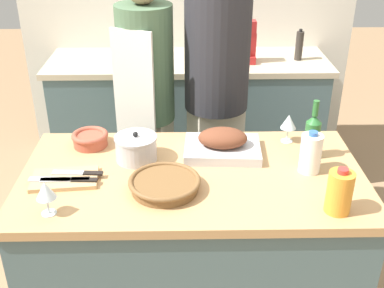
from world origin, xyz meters
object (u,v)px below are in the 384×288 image
(stand_mixer, at_px, (243,45))
(condiment_bottle_tall, at_px, (299,46))
(knife_bread, at_px, (67,180))
(stock_pot, at_px, (136,148))
(wine_glass_right, at_px, (46,191))
(condiment_bottle_extra, at_px, (131,55))
(wicker_basket, at_px, (165,184))
(wine_bottle_green, at_px, (312,135))
(milk_jug, at_px, (311,153))
(juice_jug, at_px, (340,192))
(condiment_bottle_short, at_px, (217,50))
(person_cook_guest, at_px, (216,85))
(wine_glass_left, at_px, (289,122))
(knife_paring, at_px, (79,173))
(roasting_pan, at_px, (222,144))
(person_cook_aproned, at_px, (147,98))
(mixing_bowl, at_px, (90,139))
(cutting_board, at_px, (65,179))
(knife_chef, at_px, (66,180))

(stand_mixer, bearing_deg, condiment_bottle_tall, 6.22)
(condiment_bottle_tall, bearing_deg, knife_bread, -129.86)
(stock_pot, distance_m, knife_bread, 0.34)
(wine_glass_right, bearing_deg, condiment_bottle_tall, 53.10)
(condiment_bottle_extra, bearing_deg, stock_pot, -83.91)
(wicker_basket, bearing_deg, wine_bottle_green, 22.13)
(milk_jug, distance_m, condiment_bottle_extra, 1.61)
(stand_mixer, bearing_deg, milk_jug, -84.60)
(stand_mixer, xyz_separation_m, condiment_bottle_tall, (0.40, 0.04, -0.02))
(juice_jug, height_order, condiment_bottle_tall, condiment_bottle_tall)
(condiment_bottle_short, relative_size, person_cook_guest, 0.08)
(wicker_basket, xyz_separation_m, wine_glass_left, (0.58, 0.42, 0.07))
(juice_jug, xyz_separation_m, condiment_bottle_tall, (0.23, 1.77, 0.04))
(knife_paring, bearing_deg, knife_bread, -129.33)
(roasting_pan, distance_m, person_cook_aproned, 0.75)
(wine_glass_left, bearing_deg, milk_jug, -81.56)
(juice_jug, bearing_deg, knife_bread, 168.83)
(mixing_bowl, height_order, knife_paring, mixing_bowl)
(wicker_basket, bearing_deg, wine_glass_left, 35.67)
(stock_pot, xyz_separation_m, stand_mixer, (0.63, 1.31, 0.09))
(stock_pot, bearing_deg, condiment_bottle_short, 71.79)
(wine_glass_left, xyz_separation_m, condiment_bottle_extra, (-0.85, 1.06, 0.01))
(cutting_board, bearing_deg, condiment_bottle_tall, 49.36)
(stock_pot, bearing_deg, condiment_bottle_extra, 96.09)
(milk_jug, relative_size, person_cook_aproned, 0.12)
(mixing_bowl, relative_size, person_cook_guest, 0.10)
(cutting_board, bearing_deg, condiment_bottle_extra, 83.50)
(mixing_bowl, height_order, condiment_bottle_short, condiment_bottle_short)
(mixing_bowl, height_order, knife_bread, mixing_bowl)
(cutting_board, xyz_separation_m, condiment_bottle_tall, (1.32, 1.53, 0.12))
(condiment_bottle_short, bearing_deg, roasting_pan, -92.66)
(stock_pot, distance_m, wine_glass_left, 0.74)
(wine_bottle_green, height_order, knife_paring, wine_bottle_green)
(juice_jug, xyz_separation_m, wine_glass_right, (-1.10, 0.00, 0.02))
(wine_bottle_green, distance_m, wine_glass_right, 1.17)
(juice_jug, relative_size, stand_mixer, 0.65)
(knife_bread, bearing_deg, juice_jug, -11.17)
(knife_bread, bearing_deg, cutting_board, 121.78)
(milk_jug, height_order, knife_bread, milk_jug)
(wine_glass_right, bearing_deg, wicker_basket, 19.61)
(roasting_pan, distance_m, wine_bottle_green, 0.41)
(roasting_pan, distance_m, stand_mixer, 1.29)
(knife_chef, bearing_deg, wine_bottle_green, 11.38)
(condiment_bottle_tall, height_order, condiment_bottle_extra, condiment_bottle_tall)
(person_cook_guest, bearing_deg, knife_paring, -148.38)
(knife_bread, relative_size, person_cook_aproned, 0.12)
(juice_jug, height_order, person_cook_guest, person_cook_guest)
(mixing_bowl, distance_m, condiment_bottle_short, 1.43)
(person_cook_guest, bearing_deg, condiment_bottle_short, 65.26)
(mixing_bowl, bearing_deg, wicker_basket, -46.93)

